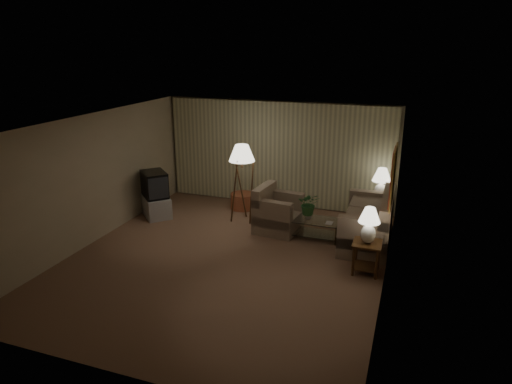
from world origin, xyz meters
TOP-DOWN VIEW (x-y plane):
  - ground at (0.00, 0.00)m, footprint 7.00×7.00m
  - room_shell at (0.02, 1.51)m, footprint 6.04×7.02m
  - sofa at (2.50, 1.70)m, footprint 1.98×1.03m
  - armchair at (0.55, 1.72)m, footprint 1.15×1.11m
  - side_table_near at (2.65, 0.35)m, footprint 0.51×0.51m
  - side_table_far at (2.65, 2.90)m, footprint 0.51×0.43m
  - table_lamp_near at (2.65, 0.35)m, footprint 0.39×0.39m
  - table_lamp_far at (2.65, 2.90)m, footprint 0.43×0.43m
  - coffee_table at (1.42, 1.60)m, footprint 1.14×0.62m
  - tv_cabinet at (-2.55, 1.61)m, footprint 1.44×1.44m
  - crt_tv at (-2.55, 1.61)m, footprint 1.24×1.24m
  - floor_lamp at (-0.43, 2.00)m, footprint 0.60×0.60m
  - ottoman at (-0.74, 2.80)m, footprint 0.75×0.75m
  - vase at (1.27, 1.60)m, footprint 0.17×0.17m
  - flowers at (1.27, 1.60)m, footprint 0.52×0.47m
  - book at (1.67, 1.50)m, footprint 0.15×0.20m

SIDE VIEW (x-z plane):
  - ground at x=0.00m, z-range 0.00..0.00m
  - ottoman at x=-0.74m, z-range 0.00..0.40m
  - tv_cabinet at x=-2.55m, z-range 0.00..0.50m
  - coffee_table at x=1.42m, z-range 0.07..0.48m
  - side_table_far at x=2.65m, z-range 0.10..0.70m
  - armchair at x=0.55m, z-range 0.00..0.81m
  - side_table_near at x=2.65m, z-range 0.11..0.71m
  - book at x=1.67m, z-range 0.41..0.43m
  - sofa at x=2.50m, z-range 0.00..0.87m
  - vase at x=1.27m, z-range 0.41..0.58m
  - crt_tv at x=-2.55m, z-range 0.50..1.12m
  - flowers at x=1.27m, z-range 0.58..1.08m
  - floor_lamp at x=-0.43m, z-range 0.04..1.90m
  - table_lamp_near at x=2.65m, z-range 0.66..1.34m
  - table_lamp_far at x=2.65m, z-range 0.67..1.42m
  - room_shell at x=0.02m, z-range 0.39..3.11m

